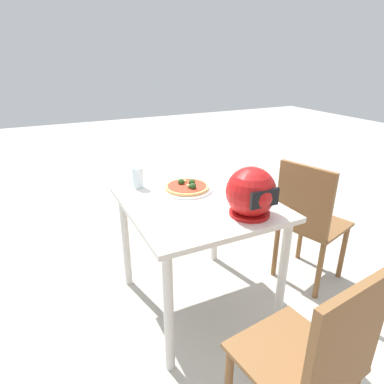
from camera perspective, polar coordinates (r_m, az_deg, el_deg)
ground_plane at (r=2.34m, az=0.83°, el=-18.33°), size 14.00×14.00×0.00m
dining_table at (r=1.98m, az=0.93°, el=-4.21°), size 0.82×0.90×0.74m
pizza_plate at (r=2.08m, az=-0.88°, el=0.47°), size 0.32×0.32×0.01m
pizza at (r=2.07m, az=-0.84°, el=0.96°), size 0.28×0.28×0.06m
motorcycle_helmet at (r=1.74m, az=10.12°, el=-0.15°), size 0.26×0.26×0.26m
drinking_glass at (r=2.13m, az=-9.31°, el=2.46°), size 0.07×0.07×0.13m
chair_side at (r=2.37m, az=19.36°, el=-4.36°), size 0.50×0.50×0.90m
chair_far at (r=1.41m, az=20.31°, el=-25.67°), size 0.45×0.45×0.90m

